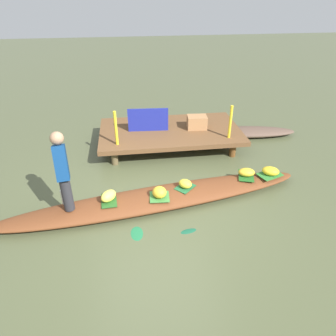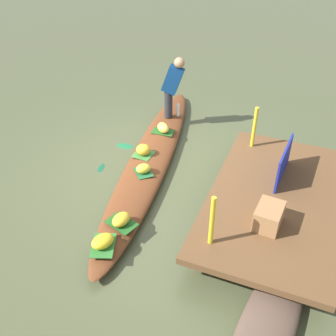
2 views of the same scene
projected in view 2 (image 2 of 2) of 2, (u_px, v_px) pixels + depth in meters
The scene contains 22 objects.
canal_water at pixel (150, 165), 6.93m from camera, with size 40.00×40.00×0.00m, color #4B5134.
dock_platform at pixel (275, 199), 5.63m from camera, with size 3.20×1.80×0.40m.
vendor_boat at pixel (150, 159), 6.86m from camera, with size 5.38×0.71×0.22m, color brown.
moored_boat at pixel (267, 327), 4.27m from camera, with size 2.55×0.59×0.20m, color brown.
leaf_mat_0 at pixel (121, 223), 5.41m from camera, with size 0.42×0.27×0.01m, color #1F571E.
banana_bunch_0 at pixel (121, 219), 5.36m from camera, with size 0.30×0.21×0.15m, color gold.
leaf_mat_1 at pixel (143, 172), 6.37m from camera, with size 0.34×0.25×0.01m, color #215F32.
banana_bunch_1 at pixel (143, 169), 6.33m from camera, with size 0.24×0.19×0.15m, color yellow.
leaf_mat_2 at pixel (163, 132), 7.41m from camera, with size 0.41×0.25×0.01m, color #255620.
banana_bunch_2 at pixel (163, 128), 7.36m from camera, with size 0.29×0.19×0.18m, color #F9E450.
leaf_mat_3 at pixel (144, 154), 6.79m from camera, with size 0.32×0.32×0.01m, color #3E7F39.
banana_bunch_3 at pixel (143, 150), 6.74m from camera, with size 0.23×0.24×0.19m, color gold.
leaf_mat_4 at pixel (103, 245), 5.07m from camera, with size 0.43×0.29×0.01m, color #2F732E.
banana_bunch_4 at pixel (103, 241), 5.03m from camera, with size 0.31×0.22×0.16m, color yellow.
vendor_person at pixel (173, 84), 7.49m from camera, with size 0.25×0.46×1.24m.
water_bottle at pixel (178, 110), 7.87m from camera, with size 0.06×0.06×0.25m, color silver.
market_banner at pixel (284, 163), 5.82m from camera, with size 0.90×0.03×0.52m, color navy.
railing_post_west at pixel (254, 127), 6.47m from camera, with size 0.06×0.06×0.72m, color yellow.
railing_post_east at pixel (212, 221), 4.67m from camera, with size 0.06×0.06×0.72m, color yellow.
produce_crate at pixel (269, 216), 5.05m from camera, with size 0.44×0.32×0.29m, color #A27247.
drifting_plant_0 at pixel (125, 146), 7.42m from camera, with size 0.32×0.19×0.01m, color #1F6C3E.
drifting_plant_1 at pixel (101, 168), 6.84m from camera, with size 0.26×0.10×0.01m, color #175236.
Camera 2 is at (5.13, 2.41, 3.99)m, focal length 42.07 mm.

